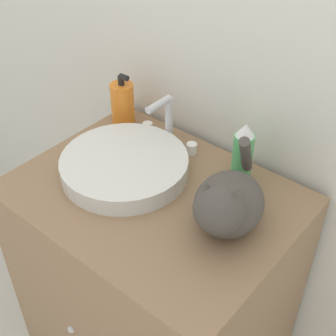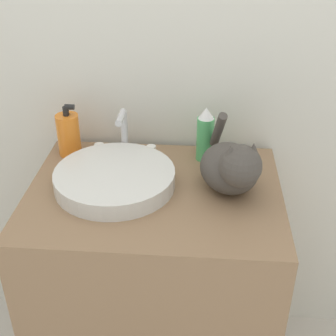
% 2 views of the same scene
% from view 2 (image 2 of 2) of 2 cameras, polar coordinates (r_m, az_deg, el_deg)
% --- Properties ---
extents(wall_back, '(6.00, 0.05, 2.50)m').
position_cam_2_polar(wall_back, '(1.54, -0.58, 17.19)').
color(wall_back, silver).
rests_on(wall_back, ground_plane).
extents(vanity_cabinet, '(0.76, 0.59, 0.84)m').
position_cam_2_polar(vanity_cabinet, '(1.67, -1.46, -14.81)').
color(vanity_cabinet, '#8C6B4C').
rests_on(vanity_cabinet, ground_plane).
extents(sink_basin, '(0.36, 0.36, 0.05)m').
position_cam_2_polar(sink_basin, '(1.41, -6.51, -1.27)').
color(sink_basin, silver).
rests_on(sink_basin, vanity_cabinet).
extents(faucet, '(0.21, 0.11, 0.17)m').
position_cam_2_polar(faucet, '(1.55, -5.40, 3.90)').
color(faucet, silver).
rests_on(faucet, vanity_cabinet).
extents(cat, '(0.22, 0.33, 0.21)m').
position_cam_2_polar(cat, '(1.36, 7.80, 0.18)').
color(cat, '#47423D').
rests_on(cat, vanity_cabinet).
extents(soap_bottle, '(0.08, 0.08, 0.18)m').
position_cam_2_polar(soap_bottle, '(1.59, -12.02, 4.05)').
color(soap_bottle, orange).
rests_on(soap_bottle, vanity_cabinet).
extents(spray_bottle, '(0.06, 0.06, 0.18)m').
position_cam_2_polar(spray_bottle, '(1.52, 4.56, 4.06)').
color(spray_bottle, '#4CB266').
rests_on(spray_bottle, vanity_cabinet).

